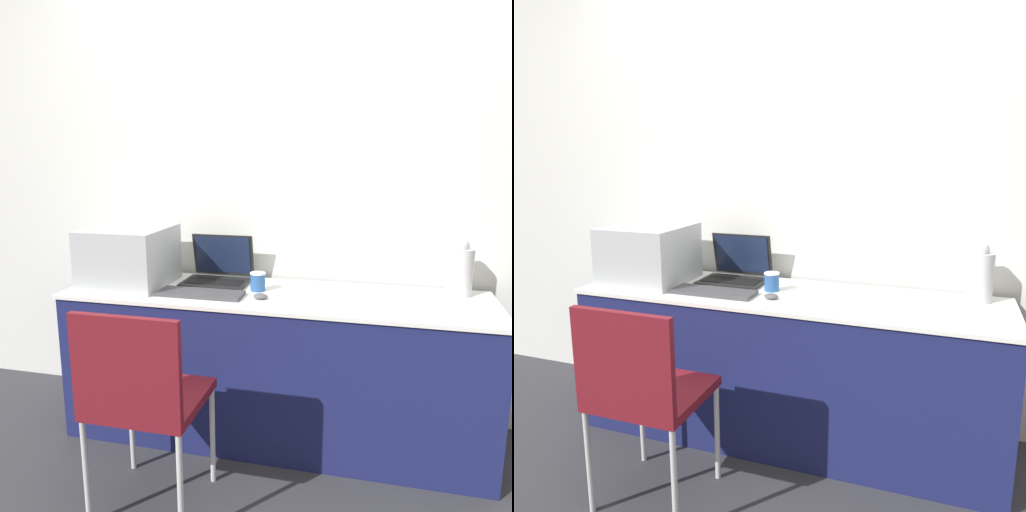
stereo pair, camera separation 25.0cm
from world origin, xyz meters
TOP-DOWN VIEW (x-y plane):
  - ground_plane at (0.00, 0.00)m, footprint 14.00×14.00m
  - wall_back at (0.00, 0.65)m, footprint 8.00×0.05m
  - table at (0.00, 0.29)m, footprint 2.12×0.59m
  - printer at (-0.78, 0.28)m, footprint 0.41×0.43m
  - laptop_left at (-0.34, 0.43)m, footprint 0.34×0.29m
  - external_keyboard at (-0.35, 0.16)m, footprint 0.42×0.14m
  - coffee_cup at (-0.09, 0.31)m, footprint 0.08×0.08m
  - mouse at (-0.04, 0.17)m, footprint 0.07×0.05m
  - metal_pitcher at (0.89, 0.47)m, footprint 0.12×0.12m
  - chair at (-0.38, -0.42)m, footprint 0.43×0.41m

SIDE VIEW (x-z plane):
  - ground_plane at x=0.00m, z-range 0.00..0.00m
  - table at x=0.00m, z-range 0.00..0.77m
  - chair at x=-0.38m, z-range 0.10..0.99m
  - external_keyboard at x=-0.35m, z-range 0.77..0.79m
  - mouse at x=-0.04m, z-range 0.77..0.80m
  - coffee_cup at x=-0.09m, z-range 0.77..0.87m
  - laptop_left at x=-0.34m, z-range 0.70..0.95m
  - metal_pitcher at x=0.89m, z-range 0.76..1.04m
  - printer at x=-0.78m, z-range 0.78..1.09m
  - wall_back at x=0.00m, z-range 0.00..2.60m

